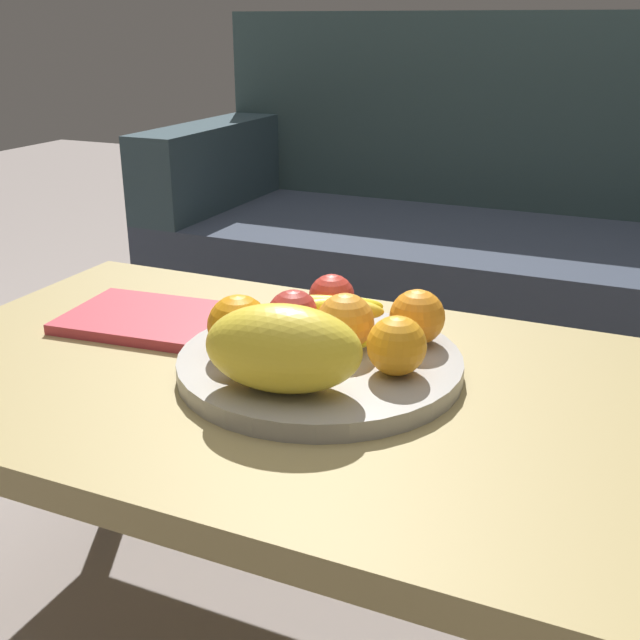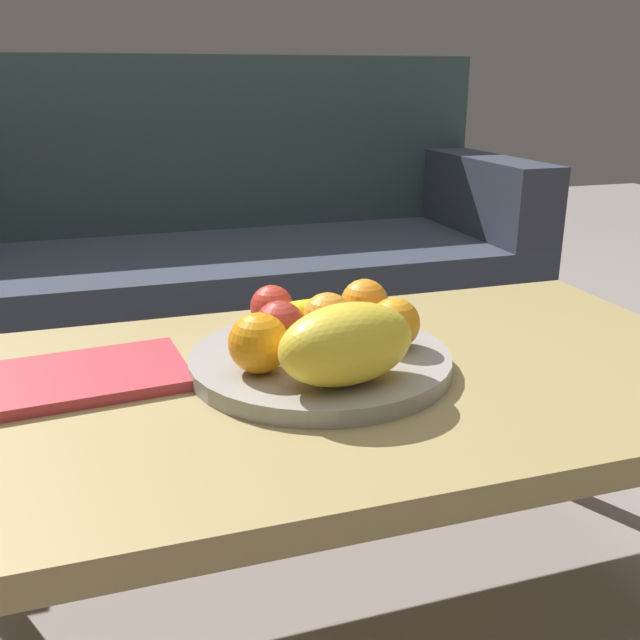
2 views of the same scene
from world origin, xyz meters
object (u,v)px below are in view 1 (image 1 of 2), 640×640
(couch, at_px, (501,261))
(orange_right, at_px, (397,346))
(apple_front, at_px, (293,317))
(banana_bunch, at_px, (330,320))
(fruit_bowl, at_px, (320,364))
(melon_large_front, at_px, (283,348))
(apple_left, at_px, (332,297))
(magazine, at_px, (149,319))
(coffee_table, at_px, (324,412))
(orange_left, at_px, (417,317))
(orange_front, at_px, (345,322))
(orange_back, at_px, (239,326))

(couch, xyz_separation_m, orange_right, (0.07, -1.07, 0.20))
(apple_front, distance_m, banana_bunch, 0.05)
(couch, xyz_separation_m, fruit_bowl, (-0.04, -1.06, 0.15))
(orange_right, bearing_deg, apple_front, 165.93)
(couch, distance_m, melon_large_front, 1.19)
(apple_left, height_order, magazine, apple_left)
(fruit_bowl, height_order, melon_large_front, melon_large_front)
(apple_left, xyz_separation_m, magazine, (-0.27, -0.07, -0.05))
(coffee_table, relative_size, melon_large_front, 6.35)
(orange_left, distance_m, apple_front, 0.17)
(orange_front, height_order, magazine, orange_front)
(fruit_bowl, xyz_separation_m, apple_front, (-0.05, 0.03, 0.05))
(orange_left, distance_m, orange_back, 0.24)
(melon_large_front, bearing_deg, coffee_table, 79.92)
(couch, height_order, orange_left, couch)
(orange_left, bearing_deg, orange_front, -143.55)
(fruit_bowl, height_order, orange_front, orange_front)
(orange_back, bearing_deg, orange_front, 31.02)
(orange_front, relative_size, orange_right, 1.04)
(orange_front, xyz_separation_m, banana_bunch, (-0.03, 0.03, -0.01))
(coffee_table, height_order, fruit_bowl, fruit_bowl)
(coffee_table, relative_size, orange_right, 15.97)
(apple_front, bearing_deg, magazine, 173.94)
(orange_left, bearing_deg, orange_right, -86.78)
(orange_left, bearing_deg, apple_left, 165.37)
(fruit_bowl, bearing_deg, orange_left, 41.68)
(orange_left, bearing_deg, orange_back, -146.72)
(orange_front, distance_m, banana_bunch, 0.04)
(banana_bunch, bearing_deg, coffee_table, -71.63)
(fruit_bowl, distance_m, apple_front, 0.08)
(coffee_table, height_order, orange_front, orange_front)
(orange_left, bearing_deg, coffee_table, -127.08)
(magazine, bearing_deg, orange_back, -29.49)
(fruit_bowl, relative_size, orange_front, 4.83)
(fruit_bowl, bearing_deg, apple_left, 106.53)
(melon_large_front, bearing_deg, orange_left, 62.99)
(banana_bunch, distance_m, magazine, 0.31)
(fruit_bowl, xyz_separation_m, magazine, (-0.31, 0.06, -0.00))
(orange_front, relative_size, apple_front, 1.05)
(couch, height_order, banana_bunch, couch)
(banana_bunch, bearing_deg, couch, 87.28)
(banana_bunch, bearing_deg, orange_right, -30.40)
(orange_front, distance_m, magazine, 0.34)
(melon_large_front, relative_size, orange_front, 2.43)
(magazine, bearing_deg, coffee_table, -18.88)
(apple_left, bearing_deg, coffee_table, -70.36)
(orange_left, xyz_separation_m, magazine, (-0.42, -0.04, -0.05))
(orange_left, height_order, apple_left, orange_left)
(orange_back, bearing_deg, orange_right, 7.67)
(couch, xyz_separation_m, apple_left, (-0.07, -0.93, 0.19))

